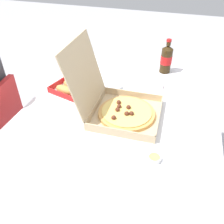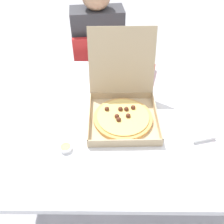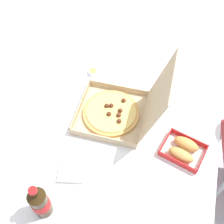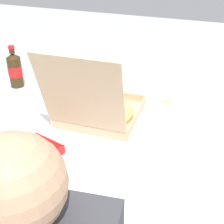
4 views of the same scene
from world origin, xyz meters
name	(u,v)px [view 3 (image 3 of 4)]	position (x,y,z in m)	size (l,w,h in m)	color
ground_plane	(119,169)	(0.00, 0.00, 0.00)	(10.00, 10.00, 0.00)	#B2B2B7
dining_table	(121,118)	(0.00, 0.00, 0.65)	(1.43, 1.01, 0.72)	white
pizza_box_open	(119,110)	(0.04, 0.00, 0.77)	(0.35, 0.44, 0.37)	tan
bread_side_box	(183,150)	(0.15, 0.34, 0.74)	(0.19, 0.22, 0.06)	white
cola_bottle	(40,202)	(0.58, -0.17, 0.81)	(0.07, 0.07, 0.22)	#33230F
paper_menu	(175,65)	(-0.42, 0.22, 0.72)	(0.21, 0.15, 0.00)	white
napkin_pile	(71,171)	(0.39, -0.13, 0.73)	(0.11, 0.11, 0.02)	white
dipping_sauce_cup	(93,72)	(-0.22, -0.23, 0.73)	(0.06, 0.06, 0.02)	white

